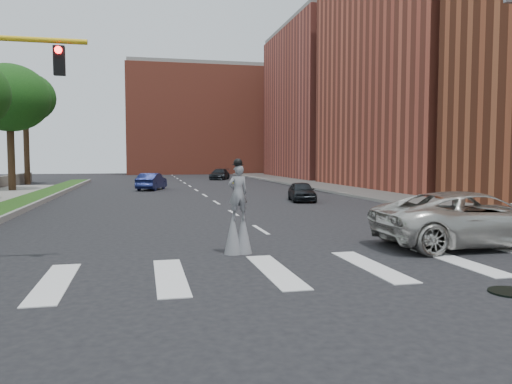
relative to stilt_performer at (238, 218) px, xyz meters
name	(u,v)px	position (x,y,z in m)	size (l,w,h in m)	color
ground_plane	(339,278)	(1.76, -3.44, -1.06)	(160.00, 160.00, 0.00)	black
grass_median	(17,204)	(-9.74, 16.56, -0.94)	(2.00, 60.00, 0.25)	#1B4012
median_curb	(37,204)	(-8.69, 16.56, -0.92)	(0.20, 60.00, 0.28)	gray
sidewalk_right	(367,192)	(14.26, 21.56, -0.97)	(5.00, 90.00, 0.18)	slate
manhole	(511,292)	(4.76, -5.44, -1.04)	(0.90, 0.90, 0.04)	black
building_mid	(442,55)	(23.76, 26.56, 10.94)	(16.00, 22.00, 24.00)	#AC4B36
building_far	(339,105)	(23.76, 50.56, 8.94)	(16.00, 22.00, 20.00)	#AE4E40
building_backdrop	(203,122)	(7.76, 74.56, 7.94)	(26.00, 14.00, 18.00)	#AC4B36
stilt_performer	(238,218)	(0.00, 0.00, 0.00)	(0.84, 0.57, 2.79)	#2F1F13
suv_crossing	(473,219)	(7.49, -0.44, -0.19)	(2.89, 6.27, 1.74)	beige
car_near	(302,191)	(7.26, 16.30, -0.43)	(1.49, 3.71, 1.26)	black
car_mid	(152,182)	(-1.97, 29.75, -0.34)	(1.54, 4.41, 1.45)	#161D4E
car_far	(220,174)	(6.78, 48.20, -0.38)	(1.92, 4.73, 1.37)	black
tree_4	(9,98)	(-13.00, 29.27, 6.46)	(6.31, 6.31, 10.25)	#2F1F13
tree_5	(25,98)	(-14.38, 41.39, 7.83)	(6.09, 6.09, 11.54)	#2F1F13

